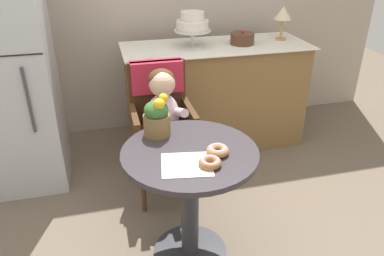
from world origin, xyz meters
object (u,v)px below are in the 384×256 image
at_px(cafe_table, 190,184).
at_px(tiered_cake_stand, 192,24).
at_px(donut_mid, 210,162).
at_px(round_layer_cake, 242,39).
at_px(table_lamp, 283,14).
at_px(donut_front, 218,150).
at_px(flower_vase, 157,117).
at_px(refrigerator, 5,75).
at_px(seated_child, 164,113).
at_px(wicker_chair, 160,108).

relative_size(cafe_table, tiered_cake_stand, 2.40).
height_order(donut_mid, round_layer_cake, round_layer_cake).
bearing_deg(table_lamp, round_layer_cake, -171.81).
height_order(donut_front, flower_vase, flower_vase).
relative_size(tiered_cake_stand, refrigerator, 0.18).
bearing_deg(donut_mid, seated_child, 96.96).
bearing_deg(round_layer_cake, wicker_chair, -145.43).
bearing_deg(flower_vase, tiered_cake_stand, 66.23).
distance_m(wicker_chair, donut_mid, 0.91).
relative_size(wicker_chair, table_lamp, 3.35).
bearing_deg(seated_child, flower_vase, -105.54).
relative_size(donut_front, round_layer_cake, 0.59).
relative_size(cafe_table, donut_front, 6.18).
bearing_deg(cafe_table, wicker_chair, 92.46).
height_order(cafe_table, table_lamp, table_lamp).
bearing_deg(tiered_cake_stand, table_lamp, 2.93).
relative_size(wicker_chair, refrigerator, 0.56).
height_order(wicker_chair, donut_front, wicker_chair).
bearing_deg(table_lamp, donut_front, -125.77).
bearing_deg(cafe_table, tiered_cake_stand, 75.14).
bearing_deg(cafe_table, table_lamp, 49.50).
bearing_deg(cafe_table, donut_front, -29.23).
bearing_deg(flower_vase, table_lamp, 41.36).
bearing_deg(tiered_cake_stand, wicker_chair, -123.69).
xyz_separation_m(wicker_chair, donut_mid, (0.09, -0.90, 0.10)).
xyz_separation_m(tiered_cake_stand, round_layer_cake, (0.42, -0.01, -0.14)).
bearing_deg(table_lamp, refrigerator, -173.73).
bearing_deg(donut_mid, cafe_table, 109.65).
bearing_deg(wicker_chair, table_lamp, 25.58).
xyz_separation_m(flower_vase, refrigerator, (-0.92, 0.88, 0.02)).
distance_m(seated_child, round_layer_cake, 1.10).
bearing_deg(donut_mid, flower_vase, 116.72).
height_order(cafe_table, seated_child, seated_child).
distance_m(round_layer_cake, refrigerator, 1.83).
height_order(flower_vase, table_lamp, table_lamp).
height_order(donut_front, table_lamp, table_lamp).
bearing_deg(tiered_cake_stand, donut_front, -98.99).
bearing_deg(seated_child, donut_front, -76.24).
relative_size(seated_child, refrigerator, 0.43).
xyz_separation_m(donut_front, table_lamp, (1.02, 1.41, 0.37)).
xyz_separation_m(seated_child, tiered_cake_stand, (0.38, 0.72, 0.41)).
bearing_deg(round_layer_cake, donut_front, -115.25).
distance_m(donut_front, tiered_cake_stand, 1.43).
height_order(seated_child, donut_front, seated_child).
distance_m(donut_front, flower_vase, 0.40).
bearing_deg(donut_front, flower_vase, 132.26).
bearing_deg(refrigerator, round_layer_cake, 5.86).
bearing_deg(donut_mid, tiered_cake_stand, 78.99).
height_order(donut_front, round_layer_cake, round_layer_cake).
bearing_deg(donut_front, tiered_cake_stand, 81.01).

